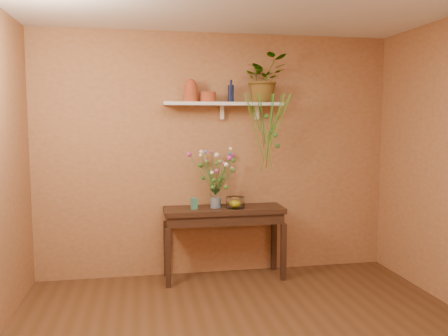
% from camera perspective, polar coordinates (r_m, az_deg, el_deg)
% --- Properties ---
extents(room, '(4.04, 4.04, 2.70)m').
position_cam_1_polar(room, '(3.20, 4.93, -1.04)').
color(room, '#53311C').
rests_on(room, ground).
extents(sideboard, '(1.31, 0.42, 0.79)m').
position_cam_1_polar(sideboard, '(5.03, 0.00, -6.24)').
color(sideboard, '#321F12').
rests_on(sideboard, ground).
extents(wall_shelf, '(1.30, 0.24, 0.19)m').
position_cam_1_polar(wall_shelf, '(5.03, 0.02, 7.96)').
color(wall_shelf, white).
rests_on(wall_shelf, room).
extents(terracotta_jug, '(0.18, 0.18, 0.24)m').
position_cam_1_polar(terracotta_jug, '(4.95, -4.16, 9.58)').
color(terracotta_jug, '#A33B28').
rests_on(terracotta_jug, wall_shelf).
extents(terracotta_pot, '(0.21, 0.21, 0.11)m').
position_cam_1_polar(terracotta_pot, '(4.99, -2.01, 8.84)').
color(terracotta_pot, '#A33B28').
rests_on(terracotta_pot, wall_shelf).
extents(blue_bottle, '(0.08, 0.08, 0.24)m').
position_cam_1_polar(blue_bottle, '(5.07, 0.88, 9.32)').
color(blue_bottle, '#10183A').
rests_on(blue_bottle, wall_shelf).
extents(spider_plant, '(0.54, 0.49, 0.52)m').
position_cam_1_polar(spider_plant, '(5.12, 4.98, 11.07)').
color(spider_plant, '#316B22').
rests_on(spider_plant, wall_shelf).
extents(plant_fronds, '(0.53, 0.40, 0.85)m').
position_cam_1_polar(plant_fronds, '(4.96, 5.83, 5.08)').
color(plant_fronds, '#316B22').
rests_on(plant_fronds, wall_shelf).
extents(glass_vase, '(0.12, 0.12, 0.24)m').
position_cam_1_polar(glass_vase, '(4.97, -1.08, -3.80)').
color(glass_vase, white).
rests_on(glass_vase, sideboard).
extents(bouquet, '(0.56, 0.41, 0.52)m').
position_cam_1_polar(bouquet, '(4.92, -0.93, 0.19)').
color(bouquet, '#386B28').
rests_on(bouquet, glass_vase).
extents(glass_bowl, '(0.20, 0.20, 0.12)m').
position_cam_1_polar(glass_bowl, '(4.97, 1.44, -4.37)').
color(glass_bowl, white).
rests_on(glass_bowl, sideboard).
extents(lemon, '(0.09, 0.09, 0.09)m').
position_cam_1_polar(lemon, '(4.97, 1.41, -4.45)').
color(lemon, '#FFF019').
rests_on(lemon, glass_bowl).
extents(carton, '(0.07, 0.06, 0.12)m').
position_cam_1_polar(carton, '(4.91, -3.75, -4.44)').
color(carton, '#33717E').
rests_on(carton, sideboard).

